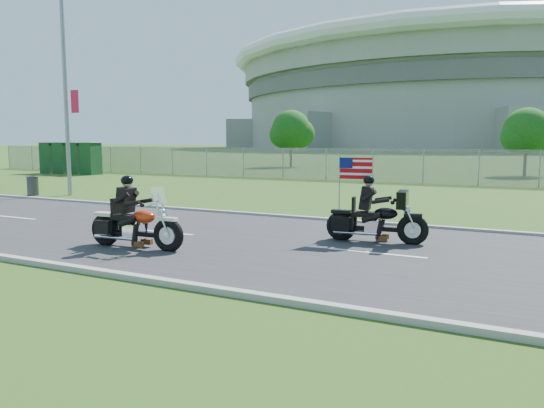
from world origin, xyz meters
The scene contains 16 objects.
ground centered at (0.00, 0.00, 0.00)m, with size 420.00×420.00×0.00m, color #274716.
road centered at (0.00, 0.00, 0.02)m, with size 120.00×8.00×0.04m, color #28282B.
curb_north centered at (0.00, 4.05, 0.05)m, with size 120.00×0.18×0.12m, color #9E9B93.
curb_south centered at (0.00, -4.05, 0.05)m, with size 120.00×0.18×0.12m, color #9E9B93.
fence centered at (-5.00, 20.00, 1.00)m, with size 60.00×0.03×2.00m, color gray.
stadium centered at (-20.00, 170.00, 15.58)m, with size 140.40×140.40×29.20m.
streetlight centered at (-11.98, 6.22, 5.64)m, with size 0.90×2.46×10.00m.
porta_toilet_a centered at (-22.00, 17.00, 1.15)m, with size 1.10×1.10×2.30m, color #133E1C.
porta_toilet_b centered at (-23.40, 17.00, 1.15)m, with size 1.10×1.10×2.30m, color #133E1C.
porta_toilet_c centered at (-24.80, 17.00, 1.15)m, with size 1.10×1.10×2.30m, color #133E1C.
porta_toilet_d centered at (-26.20, 17.00, 1.15)m, with size 1.10×1.10×2.30m, color #133E1C.
tree_fence_near centered at (6.04, 30.04, 2.97)m, with size 3.52×3.28×4.75m.
tree_fence_mid centered at (-13.95, 34.04, 3.30)m, with size 3.96×3.69×5.30m.
motorcycle_lead centered at (-1.15, -1.93, 0.54)m, with size 2.56×0.70×1.72m.
motorcycle_follow centered at (3.61, 1.28, 0.57)m, with size 2.47×0.92×2.07m.
trash_can centered at (-13.42, 5.17, 0.43)m, with size 0.49×0.49×0.85m, color #333438.
Camera 1 is at (7.16, -11.19, 2.51)m, focal length 35.00 mm.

